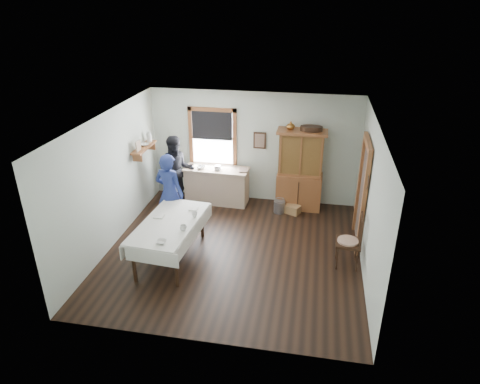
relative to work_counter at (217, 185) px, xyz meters
The scene contains 20 objects.
room 2.47m from the work_counter, 68.50° to the right, with size 5.01×5.01×2.70m.
window 1.24m from the work_counter, 115.90° to the left, with size 1.18×0.07×1.48m.
doorway 3.61m from the work_counter, 21.36° to the right, with size 0.09×1.14×2.22m.
wall_shelf 1.99m from the work_counter, 158.47° to the right, with size 0.24×1.00×0.44m.
framed_picture 1.52m from the work_counter, 17.84° to the left, with size 0.30×0.04×0.40m, color #351D12.
rug_beater 3.98m from the work_counter, 29.20° to the right, with size 0.27×0.27×0.01m, color black.
work_counter is the anchor object (origin of this frame).
china_hutch 2.06m from the work_counter, ahead, with size 1.13×0.54×1.93m, color #965A2E.
dining_table 2.58m from the work_counter, 97.11° to the right, with size 1.04×1.97×0.79m, color white.
spindle_chair 3.77m from the work_counter, 35.88° to the right, with size 0.50×0.50×1.08m, color #351D12.
pail 1.63m from the work_counter, 10.03° to the right, with size 0.27×0.27×0.29m, color gray.
wicker_basket 1.94m from the work_counter, ahead, with size 0.34×0.24×0.20m, color olive.
woman_blue 1.72m from the work_counter, 112.80° to the right, with size 0.60×0.40×1.65m, color navy.
figure_dark 1.01m from the work_counter, 161.63° to the right, with size 0.78×0.61×1.61m, color black.
table_cup_a 2.84m from the work_counter, 89.23° to the right, with size 0.13×0.13×0.10m, color silver.
table_cup_b 2.32m from the work_counter, 87.45° to the right, with size 0.11×0.11×0.10m, color silver.
table_bowl 3.33m from the work_counter, 93.59° to the right, with size 0.21×0.21×0.05m, color silver.
counter_book 0.71m from the work_counter, ahead, with size 0.18×0.24×0.02m, color #7E6454.
counter_bowl 0.61m from the work_counter, 166.31° to the right, with size 0.21×0.21×0.07m, color silver.
shelf_bowl 2.00m from the work_counter, 158.86° to the right, with size 0.22×0.22×0.05m, color silver.
Camera 1 is at (1.45, -7.17, 4.76)m, focal length 32.00 mm.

